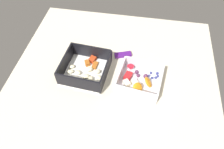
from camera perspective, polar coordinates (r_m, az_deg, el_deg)
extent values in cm
cube|color=beige|center=(82.87, 0.24, -1.38)|extent=(80.00, 80.00, 2.00)
cube|color=white|center=(84.19, -6.98, 0.70)|extent=(18.49, 18.06, 0.60)
cube|color=black|center=(84.34, -12.54, 3.18)|extent=(1.94, 16.73, 6.04)
cube|color=black|center=(79.72, -1.58, 1.04)|extent=(1.94, 16.73, 6.04)
cube|color=black|center=(86.63, -5.49, 6.12)|extent=(16.00, 1.88, 6.04)
cube|color=black|center=(77.17, -9.13, -2.30)|extent=(16.00, 1.88, 6.04)
ellipsoid|color=beige|center=(82.88, -9.19, 0.55)|extent=(3.16, 2.66, 1.35)
ellipsoid|color=beige|center=(81.24, -7.09, -0.51)|extent=(3.27, 2.89, 1.36)
ellipsoid|color=beige|center=(78.94, -6.38, -2.77)|extent=(1.94, 2.55, 1.18)
ellipsoid|color=beige|center=(82.20, -3.93, 0.75)|extent=(3.34, 3.26, 1.38)
ellipsoid|color=beige|center=(83.19, -6.06, 1.38)|extent=(3.20, 3.40, 1.39)
ellipsoid|color=beige|center=(80.15, -8.82, -1.87)|extent=(3.23, 3.12, 1.33)
ellipsoid|color=beige|center=(80.14, -5.80, -1.27)|extent=(2.32, 3.09, 1.45)
ellipsoid|color=beige|center=(81.69, -12.34, -1.27)|extent=(3.09, 3.25, 1.33)
ellipsoid|color=beige|center=(80.37, -3.56, -0.86)|extent=(3.35, 2.94, 1.40)
ellipsoid|color=beige|center=(85.36, -10.74, 2.13)|extent=(2.77, 2.34, 1.18)
ellipsoid|color=beige|center=(83.79, -11.18, 0.82)|extent=(2.82, 2.22, 1.26)
cube|color=#AD5B1E|center=(85.62, -6.68, 3.08)|extent=(2.67, 2.96, 1.66)
cube|color=red|center=(86.83, -5.27, 4.09)|extent=(3.17, 3.43, 1.52)
cube|color=#AD5B1E|center=(84.98, -4.62, 2.50)|extent=(2.17, 3.64, 1.01)
cube|color=#387A33|center=(82.78, -11.76, -1.09)|extent=(0.60, 0.40, 0.20)
cube|color=#387A33|center=(82.71, -11.75, -1.15)|extent=(0.60, 0.40, 0.20)
cube|color=#387A33|center=(80.80, -8.02, -2.09)|extent=(0.60, 0.40, 0.20)
cube|color=white|center=(81.04, 7.26, -2.20)|extent=(17.58, 16.69, 0.60)
cube|color=white|center=(79.67, 2.18, 0.25)|extent=(2.61, 14.61, 4.81)
cube|color=white|center=(78.82, 12.79, -2.37)|extent=(2.61, 14.61, 4.81)
cube|color=white|center=(83.33, 8.54, 2.64)|extent=(14.45, 2.59, 4.81)
cube|color=white|center=(74.83, 6.25, -5.16)|extent=(14.45, 2.59, 4.81)
ellipsoid|color=orange|center=(78.52, 9.75, -2.04)|extent=(4.70, 5.14, 4.31)
ellipsoid|color=orange|center=(76.48, 6.87, -3.68)|extent=(5.51, 5.57, 4.17)
cube|color=#F4EACC|center=(79.09, 3.97, -2.32)|extent=(3.32, 3.45, 1.66)
cube|color=#F4EACC|center=(79.33, 6.18, -2.30)|extent=(3.37, 3.57, 1.72)
cube|color=red|center=(80.86, 4.35, -0.45)|extent=(3.34, 3.88, 1.98)
sphere|color=#562D4C|center=(82.66, 6.67, 0.67)|extent=(1.64, 1.64, 1.64)
sphere|color=#562D4C|center=(81.78, 9.04, -0.42)|extent=(1.81, 1.81, 1.81)
sphere|color=#562D4C|center=(81.84, 7.08, -0.23)|extent=(1.43, 1.43, 1.43)
cone|color=red|center=(83.46, 4.98, 1.81)|extent=(2.63, 2.63, 2.10)
sphere|color=navy|center=(82.46, 11.67, -0.84)|extent=(1.09, 1.09, 1.09)
sphere|color=navy|center=(83.82, 12.08, 0.29)|extent=(1.19, 1.19, 1.19)
sphere|color=navy|center=(82.15, 10.77, -0.92)|extent=(1.04, 1.04, 1.04)
sphere|color=navy|center=(83.15, 12.26, -0.44)|extent=(1.00, 1.00, 1.00)
sphere|color=navy|center=(83.59, 10.45, 0.47)|extent=(1.13, 1.13, 1.13)
sphere|color=navy|center=(82.71, 9.96, -0.31)|extent=(0.91, 0.91, 0.91)
cube|color=#51197A|center=(89.37, 2.96, 5.34)|extent=(7.40, 4.69, 1.20)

